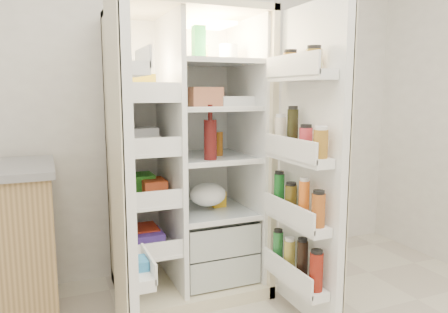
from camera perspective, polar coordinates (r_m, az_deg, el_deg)
name	(u,v)px	position (r m, az deg, el deg)	size (l,w,h in m)	color
wall_back	(162,85)	(3.05, -8.31, 9.55)	(4.00, 0.02, 2.70)	white
refrigerator	(188,177)	(2.79, -4.90, -2.80)	(0.92, 0.70, 1.80)	beige
freezer_door	(123,178)	(2.07, -13.45, -2.86)	(0.15, 0.40, 1.72)	white
fridge_door	(308,171)	(2.35, 11.24, -1.86)	(0.17, 0.58, 1.72)	white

